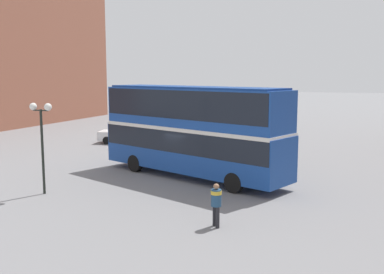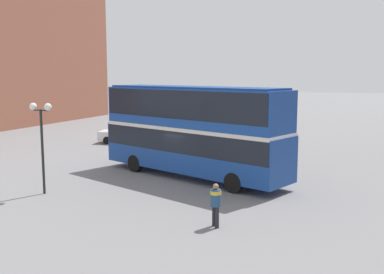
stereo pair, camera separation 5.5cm
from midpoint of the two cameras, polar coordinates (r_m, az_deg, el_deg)
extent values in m
plane|color=slate|center=(24.58, -0.25, -5.24)|extent=(240.00, 240.00, 0.00)
cube|color=#194293|center=(24.48, -0.06, -1.56)|extent=(11.57, 6.38, 2.28)
cube|color=#194293|center=(24.21, -0.07, 3.64)|extent=(11.39, 6.25, 2.17)
cube|color=black|center=(24.40, -0.06, -0.36)|extent=(11.48, 6.37, 1.13)
cube|color=black|center=(24.19, -0.07, 4.26)|extent=(11.24, 6.22, 1.48)
cube|color=silver|center=(24.31, -0.06, 1.17)|extent=(11.48, 6.36, 0.20)
cube|color=navy|center=(24.15, -0.07, 6.32)|extent=(10.84, 5.91, 0.10)
cylinder|color=black|center=(23.39, 8.52, -4.77)|extent=(1.04, 0.63, 1.00)
cylinder|color=black|center=(21.60, 5.27, -5.79)|extent=(1.04, 0.63, 1.00)
cylinder|color=black|center=(27.79, -3.84, -2.66)|extent=(1.04, 0.63, 1.00)
cylinder|color=black|center=(26.30, -7.30, -3.32)|extent=(1.04, 0.63, 1.00)
cylinder|color=#232328|center=(16.81, 3.17, -10.17)|extent=(0.15, 0.15, 0.80)
cylinder|color=#232328|center=(17.03, 2.79, -9.93)|extent=(0.15, 0.15, 0.80)
cylinder|color=navy|center=(16.71, 3.00, -7.72)|extent=(0.54, 0.54, 0.63)
cylinder|color=gold|center=(16.66, 3.00, -7.05)|extent=(0.58, 0.58, 0.14)
sphere|color=#936B4C|center=(16.60, 3.01, -6.29)|extent=(0.22, 0.22, 0.22)
cube|color=silver|center=(37.15, -8.53, 0.19)|extent=(4.49, 2.66, 0.72)
cube|color=black|center=(37.03, -8.30, 1.10)|extent=(2.49, 2.04, 0.48)
cylinder|color=black|center=(36.84, -10.81, -0.42)|extent=(0.66, 0.35, 0.63)
cylinder|color=black|center=(38.34, -10.05, -0.08)|extent=(0.66, 0.35, 0.63)
cylinder|color=black|center=(36.09, -6.89, -0.51)|extent=(0.66, 0.35, 0.63)
cylinder|color=black|center=(37.61, -6.27, -0.15)|extent=(0.66, 0.35, 0.63)
cylinder|color=black|center=(22.19, -18.51, -1.82)|extent=(0.12, 0.12, 4.02)
cylinder|color=black|center=(21.95, -18.73, 3.22)|extent=(0.84, 0.06, 0.06)
sphere|color=white|center=(22.21, -19.59, 3.67)|extent=(0.35, 0.35, 0.35)
sphere|color=white|center=(21.68, -17.89, 3.65)|extent=(0.35, 0.35, 0.35)
camera|label=1|loc=(0.03, -90.06, -0.01)|focal=42.00mm
camera|label=2|loc=(0.03, 89.94, 0.01)|focal=42.00mm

